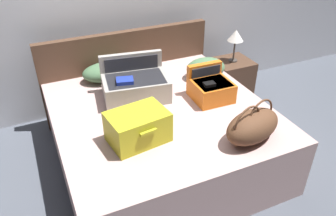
{
  "coord_description": "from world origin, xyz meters",
  "views": [
    {
      "loc": [
        -0.98,
        -1.92,
        2.2
      ],
      "look_at": [
        0.0,
        0.26,
        0.67
      ],
      "focal_mm": 36.05,
      "sensor_mm": 36.0,
      "label": 1
    }
  ],
  "objects_px": {
    "bed": "(162,135)",
    "pillow_near_headboard": "(206,68)",
    "hard_case_large": "(135,85)",
    "hard_case_medium": "(138,127)",
    "pillow_center_head": "(108,72)",
    "duffel_bag": "(253,126)",
    "hard_case_small": "(211,88)",
    "nightstand": "(231,81)",
    "table_lamp": "(236,37)"
  },
  "relations": [
    {
      "from": "hard_case_medium",
      "to": "table_lamp",
      "type": "bearing_deg",
      "value": 25.23
    },
    {
      "from": "hard_case_medium",
      "to": "pillow_near_headboard",
      "type": "distance_m",
      "value": 1.23
    },
    {
      "from": "bed",
      "to": "pillow_near_headboard",
      "type": "xyz_separation_m",
      "value": [
        0.67,
        0.39,
        0.39
      ]
    },
    {
      "from": "hard_case_medium",
      "to": "hard_case_small",
      "type": "bearing_deg",
      "value": 13.43
    },
    {
      "from": "bed",
      "to": "duffel_bag",
      "type": "relative_size",
      "value": 3.32
    },
    {
      "from": "hard_case_large",
      "to": "nightstand",
      "type": "xyz_separation_m",
      "value": [
        1.34,
        0.37,
        -0.43
      ]
    },
    {
      "from": "bed",
      "to": "nightstand",
      "type": "bearing_deg",
      "value": 29.39
    },
    {
      "from": "nightstand",
      "to": "table_lamp",
      "type": "distance_m",
      "value": 0.57
    },
    {
      "from": "bed",
      "to": "pillow_center_head",
      "type": "height_order",
      "value": "pillow_center_head"
    },
    {
      "from": "bed",
      "to": "pillow_near_headboard",
      "type": "bearing_deg",
      "value": 30.43
    },
    {
      "from": "nightstand",
      "to": "table_lamp",
      "type": "height_order",
      "value": "table_lamp"
    },
    {
      "from": "hard_case_large",
      "to": "hard_case_small",
      "type": "bearing_deg",
      "value": -17.58
    },
    {
      "from": "hard_case_large",
      "to": "pillow_center_head",
      "type": "bearing_deg",
      "value": 116.5
    },
    {
      "from": "duffel_bag",
      "to": "bed",
      "type": "bearing_deg",
      "value": 124.92
    },
    {
      "from": "table_lamp",
      "to": "hard_case_small",
      "type": "bearing_deg",
      "value": -136.2
    },
    {
      "from": "hard_case_medium",
      "to": "bed",
      "type": "bearing_deg",
      "value": 36.12
    },
    {
      "from": "hard_case_large",
      "to": "hard_case_medium",
      "type": "distance_m",
      "value": 0.67
    },
    {
      "from": "hard_case_large",
      "to": "hard_case_medium",
      "type": "xyz_separation_m",
      "value": [
        -0.2,
        -0.63,
        -0.0
      ]
    },
    {
      "from": "pillow_near_headboard",
      "to": "table_lamp",
      "type": "height_order",
      "value": "table_lamp"
    },
    {
      "from": "hard_case_medium",
      "to": "hard_case_small",
      "type": "relative_size",
      "value": 1.34
    },
    {
      "from": "hard_case_medium",
      "to": "nightstand",
      "type": "relative_size",
      "value": 0.89
    },
    {
      "from": "hard_case_medium",
      "to": "hard_case_small",
      "type": "height_order",
      "value": "hard_case_small"
    },
    {
      "from": "hard_case_small",
      "to": "nightstand",
      "type": "distance_m",
      "value": 1.06
    },
    {
      "from": "pillow_near_headboard",
      "to": "pillow_center_head",
      "type": "relative_size",
      "value": 0.8
    },
    {
      "from": "nightstand",
      "to": "hard_case_large",
      "type": "bearing_deg",
      "value": -164.61
    },
    {
      "from": "bed",
      "to": "duffel_bag",
      "type": "distance_m",
      "value": 0.92
    },
    {
      "from": "hard_case_small",
      "to": "nightstand",
      "type": "bearing_deg",
      "value": 45.51
    },
    {
      "from": "hard_case_small",
      "to": "duffel_bag",
      "type": "distance_m",
      "value": 0.68
    },
    {
      "from": "pillow_center_head",
      "to": "hard_case_medium",
      "type": "bearing_deg",
      "value": -93.27
    },
    {
      "from": "hard_case_medium",
      "to": "duffel_bag",
      "type": "relative_size",
      "value": 0.86
    },
    {
      "from": "hard_case_small",
      "to": "table_lamp",
      "type": "xyz_separation_m",
      "value": [
        0.71,
        0.68,
        0.16
      ]
    },
    {
      "from": "bed",
      "to": "hard_case_medium",
      "type": "bearing_deg",
      "value": -136.08
    },
    {
      "from": "duffel_bag",
      "to": "pillow_center_head",
      "type": "distance_m",
      "value": 1.61
    },
    {
      "from": "table_lamp",
      "to": "pillow_near_headboard",
      "type": "bearing_deg",
      "value": -151.92
    },
    {
      "from": "hard_case_small",
      "to": "duffel_bag",
      "type": "relative_size",
      "value": 0.64
    },
    {
      "from": "hard_case_medium",
      "to": "table_lamp",
      "type": "xyz_separation_m",
      "value": [
        1.54,
        1.0,
        0.14
      ]
    },
    {
      "from": "pillow_center_head",
      "to": "nightstand",
      "type": "relative_size",
      "value": 0.96
    },
    {
      "from": "duffel_bag",
      "to": "table_lamp",
      "type": "bearing_deg",
      "value": 61.5
    },
    {
      "from": "hard_case_large",
      "to": "nightstand",
      "type": "relative_size",
      "value": 1.21
    },
    {
      "from": "hard_case_large",
      "to": "pillow_near_headboard",
      "type": "bearing_deg",
      "value": 14.39
    },
    {
      "from": "bed",
      "to": "duffel_bag",
      "type": "bearing_deg",
      "value": -55.08
    },
    {
      "from": "hard_case_large",
      "to": "table_lamp",
      "type": "height_order",
      "value": "hard_case_large"
    },
    {
      "from": "duffel_bag",
      "to": "table_lamp",
      "type": "height_order",
      "value": "table_lamp"
    },
    {
      "from": "bed",
      "to": "pillow_near_headboard",
      "type": "relative_size",
      "value": 4.54
    },
    {
      "from": "bed",
      "to": "hard_case_small",
      "type": "bearing_deg",
      "value": 0.07
    },
    {
      "from": "hard_case_medium",
      "to": "hard_case_large",
      "type": "bearing_deg",
      "value": 64.35
    },
    {
      "from": "hard_case_medium",
      "to": "pillow_center_head",
      "type": "bearing_deg",
      "value": 78.92
    },
    {
      "from": "hard_case_large",
      "to": "pillow_center_head",
      "type": "relative_size",
      "value": 1.26
    },
    {
      "from": "hard_case_small",
      "to": "hard_case_large",
      "type": "bearing_deg",
      "value": 155.48
    },
    {
      "from": "duffel_bag",
      "to": "pillow_center_head",
      "type": "xyz_separation_m",
      "value": [
        -0.74,
        1.43,
        -0.03
      ]
    }
  ]
}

